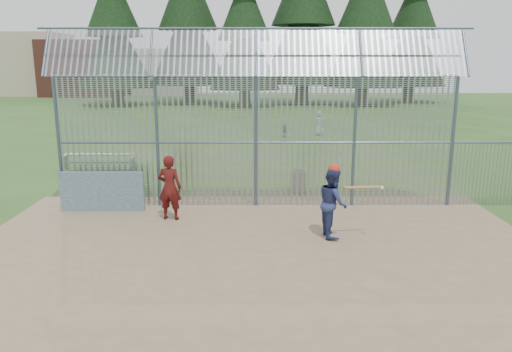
{
  "coord_description": "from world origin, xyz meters",
  "views": [
    {
      "loc": [
        -0.04,
        -11.51,
        4.42
      ],
      "look_at": [
        0.0,
        2.0,
        1.3
      ],
      "focal_mm": 35.0,
      "sensor_mm": 36.0,
      "label": 1
    }
  ],
  "objects_px": {
    "dugout_wall": "(102,192)",
    "trash_can": "(298,181)",
    "onlooker": "(170,188)",
    "bleacher": "(99,163)",
    "batter": "(333,203)"
  },
  "relations": [
    {
      "from": "batter",
      "to": "onlooker",
      "type": "bearing_deg",
      "value": 66.62
    },
    {
      "from": "dugout_wall",
      "to": "bleacher",
      "type": "relative_size",
      "value": 0.83
    },
    {
      "from": "dugout_wall",
      "to": "onlooker",
      "type": "bearing_deg",
      "value": -20.43
    },
    {
      "from": "batter",
      "to": "onlooker",
      "type": "distance_m",
      "value": 4.61
    },
    {
      "from": "onlooker",
      "to": "batter",
      "type": "bearing_deg",
      "value": 170.93
    },
    {
      "from": "bleacher",
      "to": "dugout_wall",
      "type": "bearing_deg",
      "value": -72.1
    },
    {
      "from": "dugout_wall",
      "to": "bleacher",
      "type": "distance_m",
      "value": 5.55
    },
    {
      "from": "batter",
      "to": "trash_can",
      "type": "height_order",
      "value": "batter"
    },
    {
      "from": "bleacher",
      "to": "trash_can",
      "type": "bearing_deg",
      "value": -21.2
    },
    {
      "from": "dugout_wall",
      "to": "trash_can",
      "type": "relative_size",
      "value": 3.05
    },
    {
      "from": "batter",
      "to": "bleacher",
      "type": "bearing_deg",
      "value": 42.37
    },
    {
      "from": "onlooker",
      "to": "bleacher",
      "type": "xyz_separation_m",
      "value": [
        -3.87,
        6.09,
        -0.54
      ]
    },
    {
      "from": "dugout_wall",
      "to": "batter",
      "type": "bearing_deg",
      "value": -18.87
    },
    {
      "from": "trash_can",
      "to": "dugout_wall",
      "type": "bearing_deg",
      "value": -159.44
    },
    {
      "from": "dugout_wall",
      "to": "onlooker",
      "type": "distance_m",
      "value": 2.33
    }
  ]
}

